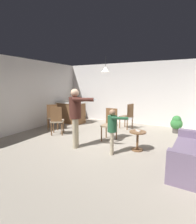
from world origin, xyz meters
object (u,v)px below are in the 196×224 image
at_px(dining_chair_near_wall, 57,119).
at_px(dining_chair_spare, 52,116).
at_px(side_table_by_couch, 138,138).
at_px(dining_chair_centre_back, 110,123).
at_px(person_child, 113,127).
at_px(potted_plant_corner, 176,123).
at_px(spare_remote_on_table, 138,131).
at_px(kitchen_counter, 71,112).
at_px(dining_chair_by_counter, 128,115).
at_px(person_adult, 76,112).

distance_m(dining_chair_near_wall, dining_chair_spare, 0.77).
xyz_separation_m(side_table_by_couch, dining_chair_centre_back, (-1.01, 0.50, 0.22)).
bearing_deg(person_child, side_table_by_couch, 119.27).
xyz_separation_m(dining_chair_near_wall, potted_plant_corner, (3.70, 2.16, -0.19)).
bearing_deg(dining_chair_near_wall, spare_remote_on_table, -32.83).
height_order(kitchen_counter, dining_chair_by_counter, dining_chair_by_counter).
relative_size(kitchen_counter, person_child, 1.10).
relative_size(person_adult, spare_remote_on_table, 12.60).
distance_m(kitchen_counter, side_table_by_couch, 4.08).
bearing_deg(kitchen_counter, person_adult, -51.49).
relative_size(side_table_by_couch, dining_chair_by_counter, 0.52).
bearing_deg(potted_plant_corner, person_child, -115.11).
bearing_deg(dining_chair_by_counter, person_adult, -177.28).
height_order(kitchen_counter, person_adult, person_adult).
bearing_deg(kitchen_counter, person_child, -38.88).
xyz_separation_m(person_adult, dining_chair_by_counter, (0.66, 2.64, -0.47)).
bearing_deg(spare_remote_on_table, side_table_by_couch, -128.75).
xyz_separation_m(kitchen_counter, dining_chair_by_counter, (2.65, 0.14, 0.07)).
distance_m(side_table_by_couch, dining_chair_centre_back, 1.15).
distance_m(dining_chair_near_wall, dining_chair_centre_back, 1.89).
height_order(person_child, dining_chair_by_counter, person_child).
distance_m(dining_chair_centre_back, spare_remote_on_table, 1.13).
bearing_deg(side_table_by_couch, dining_chair_centre_back, 153.75).
bearing_deg(dining_chair_centre_back, dining_chair_near_wall, 10.22).
height_order(side_table_by_couch, person_child, person_child).
bearing_deg(person_child, potted_plant_corner, 137.24).
height_order(kitchen_counter, spare_remote_on_table, kitchen_counter).
height_order(side_table_by_couch, spare_remote_on_table, spare_remote_on_table).
distance_m(dining_chair_centre_back, dining_chair_spare, 2.48).
bearing_deg(kitchen_counter, dining_chair_by_counter, 3.04).
relative_size(dining_chair_centre_back, dining_chair_spare, 1.00).
xyz_separation_m(dining_chair_centre_back, dining_chair_spare, (-2.47, 0.11, 0.00)).
height_order(dining_chair_near_wall, dining_chair_spare, same).
height_order(kitchen_counter, dining_chair_near_wall, dining_chair_near_wall).
distance_m(dining_chair_spare, potted_plant_corner, 4.64).
bearing_deg(potted_plant_corner, dining_chair_near_wall, -149.71).
height_order(person_adult, dining_chair_by_counter, person_adult).
relative_size(person_adult, dining_chair_centre_back, 1.64).
bearing_deg(person_child, dining_chair_spare, -128.59).
relative_size(side_table_by_couch, dining_chair_spare, 0.52).
xyz_separation_m(person_child, dining_chair_spare, (-2.98, 1.14, -0.17)).
distance_m(person_adult, dining_chair_near_wall, 1.53).
bearing_deg(person_adult, kitchen_counter, -159.00).
relative_size(dining_chair_near_wall, spare_remote_on_table, 7.69).
height_order(person_adult, spare_remote_on_table, person_adult).
relative_size(dining_chair_by_counter, potted_plant_corner, 1.57).
bearing_deg(person_child, person_adult, -106.70).
bearing_deg(dining_chair_spare, dining_chair_centre_back, -40.08).
bearing_deg(dining_chair_near_wall, potted_plant_corner, 0.24).
bearing_deg(side_table_by_couch, dining_chair_near_wall, 177.10).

